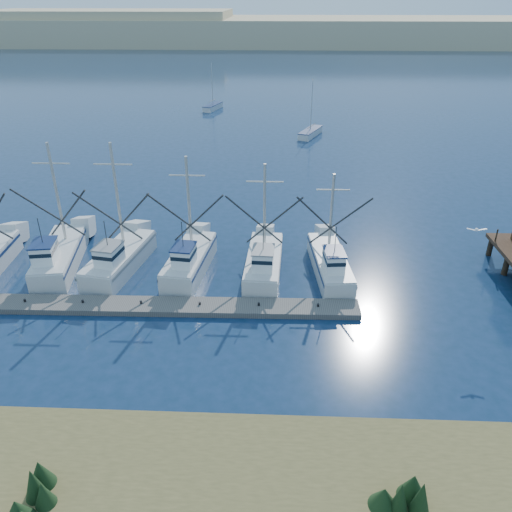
# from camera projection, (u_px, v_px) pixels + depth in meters

# --- Properties ---
(ground) EXTENTS (500.00, 500.00, 0.00)m
(ground) POSITION_uv_depth(u_px,v_px,m) (255.00, 370.00, 28.45)
(ground) COLOR #0D243C
(ground) RESTS_ON ground
(floating_dock) EXTENTS (29.63, 2.36, 0.39)m
(floating_dock) POSITION_uv_depth(u_px,v_px,m) (141.00, 306.00, 33.96)
(floating_dock) COLOR #5E5A54
(floating_dock) RESTS_ON ground
(dune_ridge) EXTENTS (360.00, 60.00, 10.00)m
(dune_ridge) POSITION_uv_depth(u_px,v_px,m) (277.00, 31.00, 211.65)
(dune_ridge) COLOR tan
(dune_ridge) RESTS_ON ground
(trawler_fleet) EXTENTS (29.44, 8.98, 9.61)m
(trawler_fleet) POSITION_uv_depth(u_px,v_px,m) (150.00, 260.00, 38.09)
(trawler_fleet) COLOR silver
(trawler_fleet) RESTS_ON ground
(sailboat_near) EXTENTS (4.00, 6.59, 8.10)m
(sailboat_near) POSITION_uv_depth(u_px,v_px,m) (310.00, 133.00, 74.89)
(sailboat_near) COLOR silver
(sailboat_near) RESTS_ON ground
(sailboat_far) EXTENTS (3.20, 5.98, 8.10)m
(sailboat_far) POSITION_uv_depth(u_px,v_px,m) (213.00, 107.00, 91.93)
(sailboat_far) COLOR silver
(sailboat_far) RESTS_ON ground
(flying_gull) EXTENTS (1.24, 0.23, 0.23)m
(flying_gull) POSITION_uv_depth(u_px,v_px,m) (477.00, 230.00, 31.08)
(flying_gull) COLOR white
(flying_gull) RESTS_ON ground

